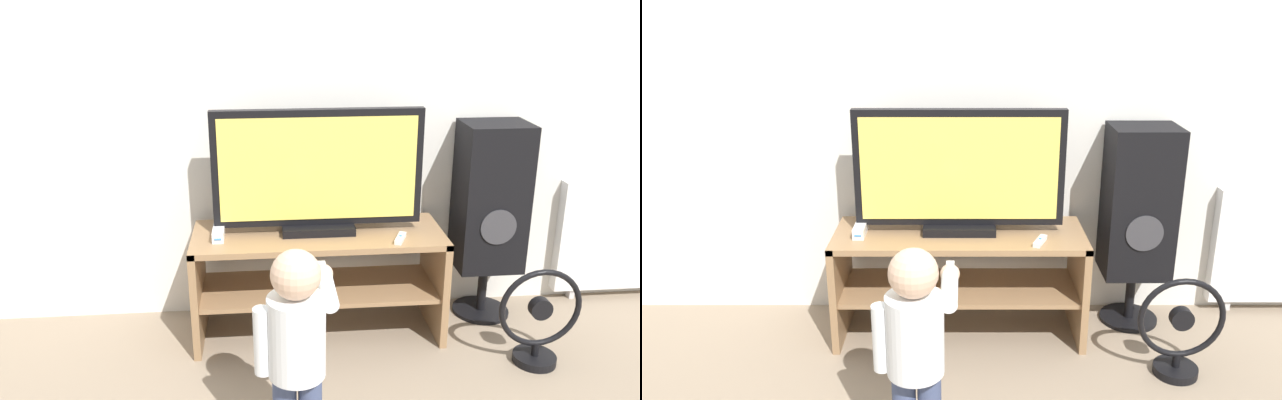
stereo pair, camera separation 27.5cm
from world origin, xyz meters
TOP-DOWN VIEW (x-y plane):
  - ground_plane at (0.00, 0.00)m, footprint 16.00×16.00m
  - wall_back at (0.00, 0.55)m, footprint 10.00×0.06m
  - tv_stand at (0.00, 0.23)m, footprint 1.26×0.47m
  - television at (0.00, 0.25)m, footprint 1.03×0.20m
  - game_console at (-0.49, 0.20)m, footprint 0.06×0.16m
  - remote_primary at (0.39, 0.09)m, footprint 0.08×0.13m
  - child at (-0.16, -0.65)m, footprint 0.32×0.48m
  - speaker_tower at (0.93, 0.35)m, footprint 0.34×0.31m
  - floor_fan at (1.02, -0.16)m, footprint 0.40×0.21m

SIDE VIEW (x-z plane):
  - ground_plane at x=0.00m, z-range 0.00..0.00m
  - floor_fan at x=1.02m, z-range -0.02..0.47m
  - tv_stand at x=0.00m, z-range 0.09..0.65m
  - child at x=-0.16m, z-range 0.08..0.93m
  - remote_primary at x=0.39m, z-range 0.56..0.59m
  - game_console at x=-0.49m, z-range 0.56..0.61m
  - speaker_tower at x=0.93m, z-range 0.12..1.20m
  - television at x=0.00m, z-range 0.56..1.18m
  - wall_back at x=0.00m, z-range 0.00..2.60m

